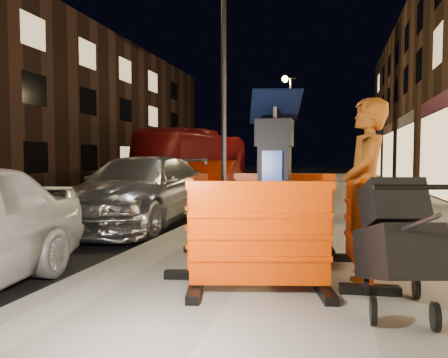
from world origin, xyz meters
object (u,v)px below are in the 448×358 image
(car_silver, at_px, (141,224))
(stroller, at_px, (397,246))
(barrier_kerbside, at_px, (198,220))
(barrier_bldgside, at_px, (358,227))
(barrier_back, at_px, (283,213))
(car_red, at_px, (212,202))
(bus_doubledecker, at_px, (199,184))
(parking_kiosk, at_px, (274,186))
(barrier_front, at_px, (260,239))
(man, at_px, (365,189))

(car_silver, height_order, stroller, stroller)
(barrier_kerbside, xyz_separation_m, barrier_bldgside, (1.90, 0.00, 0.00))
(barrier_back, xyz_separation_m, car_red, (-3.21, 7.08, -0.70))
(barrier_back, xyz_separation_m, barrier_bldgside, (0.95, -0.95, 0.00))
(bus_doubledecker, bearing_deg, parking_kiosk, -64.87)
(barrier_front, height_order, barrier_bldgside, same)
(barrier_bldgside, distance_m, man, 0.45)
(barrier_front, height_order, bus_doubledecker, bus_doubledecker)
(barrier_front, distance_m, stroller, 1.21)
(barrier_kerbside, bearing_deg, car_silver, 25.53)
(car_red, relative_size, man, 2.15)
(bus_doubledecker, bearing_deg, barrier_back, -63.69)
(barrier_kerbside, height_order, stroller, stroller)
(parking_kiosk, bearing_deg, barrier_bldgside, -9.13)
(car_silver, xyz_separation_m, bus_doubledecker, (-3.21, 13.37, 0.00))
(barrier_front, bearing_deg, car_red, 95.55)
(car_silver, relative_size, bus_doubledecker, 0.49)
(car_silver, bearing_deg, parking_kiosk, -47.45)
(barrier_front, relative_size, barrier_bldgside, 1.00)
(barrier_back, bearing_deg, barrier_kerbside, -141.13)
(barrier_kerbside, bearing_deg, parking_kiosk, -101.13)
(car_silver, bearing_deg, stroller, -46.20)
(barrier_kerbside, bearing_deg, car_red, 4.60)
(barrier_back, xyz_separation_m, man, (1.01, -1.04, 0.44))
(barrier_kerbside, bearing_deg, stroller, -125.68)
(parking_kiosk, xyz_separation_m, car_silver, (-3.45, 3.36, -1.14))
(barrier_back, relative_size, bus_doubledecker, 0.13)
(barrier_back, bearing_deg, bus_doubledecker, 106.76)
(man, bearing_deg, barrier_back, -131.08)
(parking_kiosk, xyz_separation_m, barrier_back, (0.00, 0.95, -0.44))
(barrier_kerbside, height_order, man, man)
(man, bearing_deg, bus_doubledecker, -150.86)
(car_silver, xyz_separation_m, man, (4.46, -3.45, 1.14))
(bus_doubledecker, bearing_deg, man, -62.05)
(barrier_front, xyz_separation_m, car_red, (-3.21, 8.98, -0.70))
(barrier_front, relative_size, bus_doubledecker, 0.13)
(car_red, distance_m, bus_doubledecker, 9.36)
(car_red, xyz_separation_m, bus_doubledecker, (-3.45, 8.70, 0.00))
(parking_kiosk, height_order, barrier_bldgside, parking_kiosk)
(barrier_bldgside, bearing_deg, barrier_front, 127.87)
(barrier_front, bearing_deg, bus_doubledecker, 96.52)
(parking_kiosk, height_order, barrier_back, parking_kiosk)
(barrier_kerbside, distance_m, man, 2.01)
(stroller, bearing_deg, man, 87.14)
(barrier_back, distance_m, car_red, 7.80)
(barrier_kerbside, relative_size, barrier_bldgside, 1.00)
(barrier_kerbside, bearing_deg, barrier_bldgside, -101.13)
(barrier_bldgside, relative_size, car_red, 0.33)
(barrier_kerbside, xyz_separation_m, stroller, (2.16, -0.99, 0.01))
(barrier_kerbside, height_order, bus_doubledecker, bus_doubledecker)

